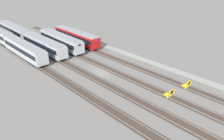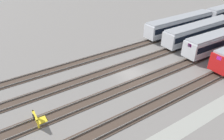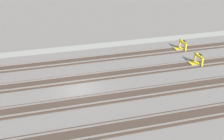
{
  "view_description": "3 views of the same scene",
  "coord_description": "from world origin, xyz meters",
  "views": [
    {
      "loc": [
        -31.11,
        26.5,
        20.01
      ],
      "look_at": [
        -3.49,
        -0.0,
        1.8
      ],
      "focal_mm": 35.0,
      "sensor_mm": 36.0,
      "label": 1
    },
    {
      "loc": [
        -18.05,
        -22.07,
        17.72
      ],
      "look_at": [
        -3.49,
        -0.0,
        1.8
      ],
      "focal_mm": 35.0,
      "sensor_mm": 36.0,
      "label": 2
    },
    {
      "loc": [
        4.69,
        28.17,
        15.53
      ],
      "look_at": [
        -3.49,
        -0.0,
        1.8
      ],
      "focal_mm": 50.0,
      "sensor_mm": 36.0,
      "label": 3
    }
  ],
  "objects": [
    {
      "name": "ground_plane",
      "position": [
        0.0,
        0.0,
        0.0
      ],
      "size": [
        400.0,
        400.0,
        0.0
      ],
      "primitive_type": "plane",
      "color": "gray"
    },
    {
      "name": "service_walkway",
      "position": [
        0.0,
        -12.01,
        0.0
      ],
      "size": [
        54.0,
        2.0,
        0.01
      ],
      "primitive_type": "cube",
      "color": "#9E9E93",
      "rests_on": "ground"
    },
    {
      "name": "rail_track_nearest",
      "position": [
        0.0,
        -7.51,
        0.04
      ],
      "size": [
        90.0,
        2.23,
        0.21
      ],
      "color": "#47382D",
      "rests_on": "ground"
    },
    {
      "name": "rail_track_near_inner",
      "position": [
        0.0,
        -2.5,
        0.04
      ],
      "size": [
        90.0,
        2.24,
        0.21
      ],
      "color": "#47382D",
      "rests_on": "ground"
    },
    {
      "name": "rail_track_middle",
      "position": [
        0.0,
        2.5,
        0.04
      ],
      "size": [
        90.0,
        2.24,
        0.21
      ],
      "color": "#47382D",
      "rests_on": "ground"
    },
    {
      "name": "rail_track_far_inner",
      "position": [
        0.0,
        7.51,
        0.04
      ],
      "size": [
        90.0,
        2.23,
        0.21
      ],
      "color": "#47382D",
      "rests_on": "ground"
    },
    {
      "name": "bumper_stop_nearest_track",
      "position": [
        -15.49,
        -7.51,
        0.51
      ],
      "size": [
        1.35,
        2.0,
        1.22
      ],
      "color": "yellow",
      "rests_on": "ground"
    },
    {
      "name": "bumper_stop_near_inner_track",
      "position": [
        -15.01,
        -2.51,
        0.51
      ],
      "size": [
        1.37,
        2.01,
        1.22
      ],
      "color": "yellow",
      "rests_on": "ground"
    }
  ]
}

